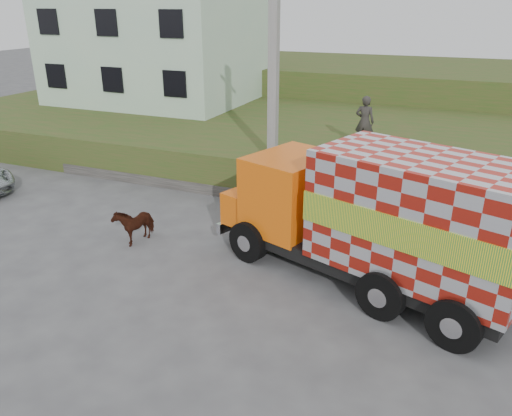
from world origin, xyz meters
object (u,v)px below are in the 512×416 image
at_px(cow, 135,223).
at_px(cargo_truck, 379,218).
at_px(pedestrian, 365,122).
at_px(utility_pole, 273,83).

bearing_deg(cow, cargo_truck, 11.03).
relative_size(cargo_truck, cow, 6.37).
height_order(cow, pedestrian, pedestrian).
height_order(utility_pole, cow, utility_pole).
distance_m(cargo_truck, pedestrian, 7.54).
bearing_deg(pedestrian, cow, 58.45).
xyz_separation_m(utility_pole, cow, (-2.50, -4.80, -3.53)).
xyz_separation_m(cow, pedestrian, (5.12, 7.50, 1.92)).
height_order(utility_pole, pedestrian, utility_pole).
bearing_deg(cow, pedestrian, 64.87).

